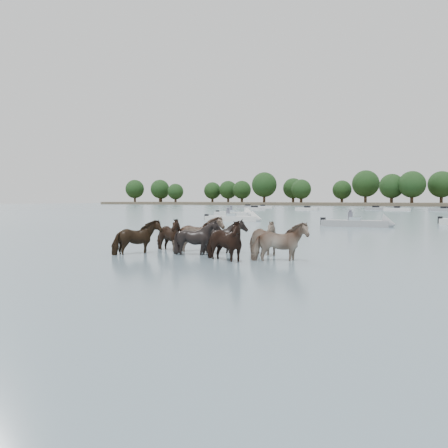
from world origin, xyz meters
The scene contains 7 objects.
ground centered at (0.00, 0.00, 0.00)m, with size 400.00×400.00×0.00m, color slate.
shoreline centered at (-70.00, 150.00, 0.50)m, with size 160.00×30.00×1.00m, color #4C4233.
pony_herd centered at (-0.69, 0.06, 0.54)m, with size 7.19×3.90×1.65m.
motorboat_a centered at (-13.29, 24.06, 0.23)m, with size 5.54×3.40×1.92m.
motorboat_b centered at (-0.65, 21.25, 0.23)m, with size 5.63×2.30×1.92m.
motorboat_f centered at (-20.70, 36.66, 0.23)m, with size 5.57×1.74×1.92m.
treeline centered at (-68.44, 149.87, 6.62)m, with size 148.61×22.54×12.51m.
Camera 1 is at (8.84, -14.17, 2.04)m, focal length 37.40 mm.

